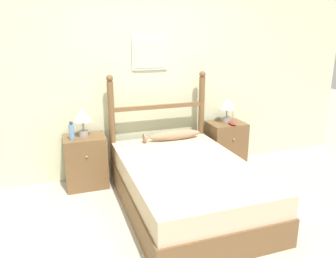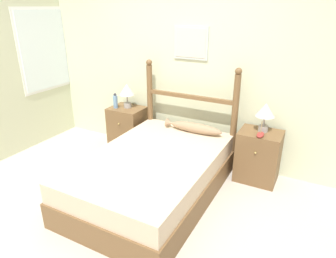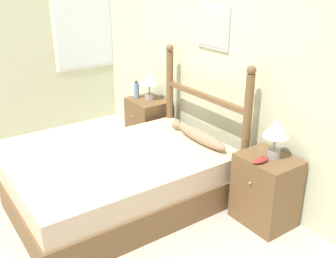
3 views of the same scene
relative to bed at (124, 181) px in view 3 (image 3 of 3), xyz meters
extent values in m
plane|color=#B7AD9E|center=(-0.21, -0.58, -0.25)|extent=(16.00, 16.00, 0.00)
cube|color=beige|center=(-0.21, 1.15, 1.03)|extent=(6.40, 0.06, 2.55)
cube|color=#ADB7B2|center=(-0.07, 1.11, 1.34)|extent=(0.47, 0.02, 0.42)
cube|color=beige|center=(-0.07, 1.10, 1.34)|extent=(0.41, 0.01, 0.36)
cube|color=white|center=(-2.31, 0.70, 1.16)|extent=(0.01, 0.91, 1.22)
cube|color=white|center=(-2.30, 0.70, 1.16)|extent=(0.01, 0.83, 1.14)
cube|color=brown|center=(0.00, 0.00, -0.11)|extent=(1.31, 2.01, 0.28)
cube|color=#CCB293|center=(0.00, 0.00, 0.14)|extent=(1.27, 1.97, 0.22)
cylinder|color=brown|center=(-0.61, 0.97, 0.39)|extent=(0.08, 0.08, 1.28)
sphere|color=brown|center=(-0.61, 0.97, 1.07)|extent=(0.08, 0.08, 0.08)
cylinder|color=brown|center=(0.61, 0.97, 0.39)|extent=(0.08, 0.08, 1.28)
sphere|color=brown|center=(0.61, 0.97, 1.07)|extent=(0.08, 0.08, 0.08)
cube|color=brown|center=(0.00, 0.97, 0.67)|extent=(1.23, 0.05, 0.05)
cube|color=brown|center=(-0.97, 0.89, 0.07)|extent=(0.50, 0.40, 0.64)
sphere|color=tan|center=(-0.97, 0.68, 0.21)|extent=(0.02, 0.02, 0.02)
cube|color=brown|center=(0.97, 0.89, 0.07)|extent=(0.50, 0.40, 0.64)
sphere|color=tan|center=(0.97, 0.68, 0.21)|extent=(0.02, 0.02, 0.02)
cylinder|color=gray|center=(-0.97, 0.92, 0.43)|extent=(0.11, 0.11, 0.07)
cylinder|color=gray|center=(-0.97, 0.92, 0.52)|extent=(0.02, 0.02, 0.12)
cone|color=beige|center=(-0.97, 0.92, 0.66)|extent=(0.22, 0.22, 0.16)
cylinder|color=gray|center=(0.98, 0.92, 0.43)|extent=(0.11, 0.11, 0.07)
cylinder|color=gray|center=(0.98, 0.92, 0.52)|extent=(0.02, 0.02, 0.12)
cone|color=beige|center=(0.98, 0.92, 0.66)|extent=(0.22, 0.22, 0.16)
cylinder|color=#668CB2|center=(-1.11, 0.81, 0.48)|extent=(0.06, 0.06, 0.18)
sphere|color=#333338|center=(-1.11, 0.81, 0.59)|extent=(0.04, 0.04, 0.04)
ellipsoid|color=maroon|center=(0.99, 0.76, 0.41)|extent=(0.08, 0.17, 0.04)
cylinder|color=#997F56|center=(0.99, 0.76, 0.50)|extent=(0.01, 0.01, 0.15)
ellipsoid|color=#997A5B|center=(0.17, 0.80, 0.32)|extent=(0.70, 0.13, 0.13)
cone|color=#997A5B|center=(-0.21, 0.80, 0.32)|extent=(0.08, 0.12, 0.12)
camera|label=1|loc=(-1.26, -2.99, 1.59)|focal=35.00mm
camera|label=2|loc=(1.53, -2.51, 1.78)|focal=32.00mm
camera|label=3|loc=(2.94, -1.54, 1.89)|focal=42.00mm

